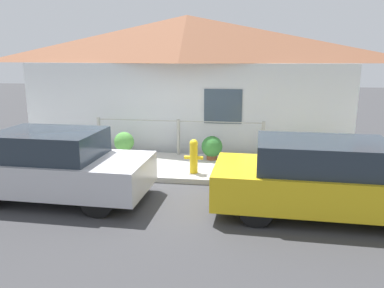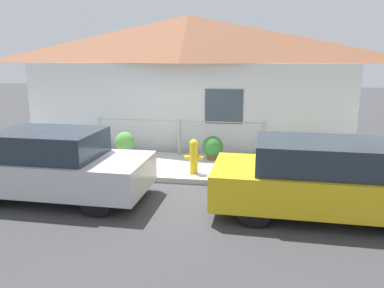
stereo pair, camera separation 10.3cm
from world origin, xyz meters
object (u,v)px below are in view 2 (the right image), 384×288
Objects in this scene: car_right at (327,179)px; potted_plant_by_fence at (125,142)px; fire_hydrant at (194,155)px; car_left at (56,165)px; potted_plant_near_hydrant at (213,147)px; potted_plant_corner at (310,150)px.

car_right reaches higher than potted_plant_by_fence.
potted_plant_by_fence is at bearing 150.29° from fire_hydrant.
car_left is at bearing -145.94° from fire_hydrant.
potted_plant_near_hydrant is at bearing 130.34° from car_right.
potted_plant_corner is at bearing 2.33° from potted_plant_by_fence.
car_right is at bearing -92.80° from potted_plant_corner.
car_left reaches higher than potted_plant_by_fence.
fire_hydrant is at bearing -153.66° from potted_plant_corner.
potted_plant_near_hydrant is at bearing -176.25° from potted_plant_corner.
fire_hydrant reaches higher than potted_plant_by_fence.
car_right is (5.40, 0.00, -0.01)m from car_left.
potted_plant_near_hydrant is at bearing 0.84° from potted_plant_by_fence.
car_right is 5.17× the size of fire_hydrant.
potted_plant_corner is at bearing 3.75° from potted_plant_near_hydrant.
car_left is 5.40m from car_right.
potted_plant_near_hydrant is (-2.46, 3.05, -0.23)m from car_right.
potted_plant_by_fence reaches higher than potted_plant_near_hydrant.
fire_hydrant is 3.28m from potted_plant_corner.
potted_plant_by_fence is at bearing 82.83° from car_left.
potted_plant_corner is (0.16, 3.22, -0.26)m from car_right.
fire_hydrant reaches higher than potted_plant_corner.
potted_plant_corner is (2.93, 1.45, -0.12)m from fire_hydrant.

